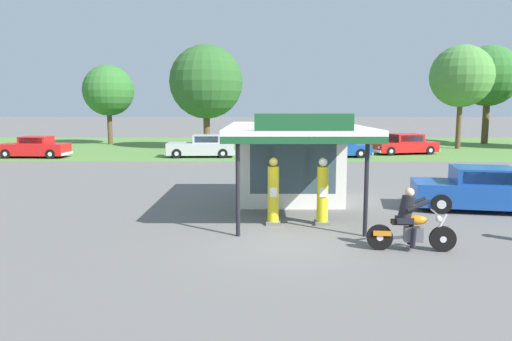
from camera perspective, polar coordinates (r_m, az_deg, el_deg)
ground_plane at (r=13.00m, az=3.80°, el=-8.14°), size 300.00×300.00×0.00m
grass_verge_strip at (r=42.64m, az=1.39°, el=2.94°), size 120.00×24.00×0.01m
service_station_kiosk at (r=17.36m, az=4.23°, el=1.67°), size 4.40×7.20×3.37m
gas_pump_nearside at (r=14.29m, az=2.09°, el=-2.84°), size 0.44×0.44×2.04m
gas_pump_offside at (r=14.41m, az=7.99°, el=-2.83°), size 0.44×0.44×2.03m
motorcycle_with_rider at (r=12.35m, az=18.01°, el=-6.23°), size 2.16×0.70×1.58m
featured_classic_sedan at (r=18.10m, az=26.08°, el=-2.20°), size 5.39×2.79×1.49m
parked_car_back_row_far_left at (r=33.74m, az=-6.51°, el=2.85°), size 4.95×2.20×1.58m
parked_car_back_row_centre at (r=33.91m, az=9.42°, el=2.75°), size 5.36×2.07×1.50m
parked_car_back_row_right at (r=37.25m, az=17.47°, el=2.96°), size 5.15×2.83×1.52m
parked_car_back_row_centre_left at (r=36.56m, az=-25.09°, el=2.49°), size 4.89×2.00×1.49m
tree_oak_far_left at (r=40.34m, az=-6.01°, el=10.53°), size 6.11×6.11×8.63m
tree_oak_centre at (r=50.76m, az=26.23°, el=9.97°), size 5.69×5.69×9.25m
tree_oak_distant_spare at (r=46.93m, az=-17.42°, el=9.06°), size 4.71×4.71×7.37m
tree_oak_far_right at (r=43.64m, az=23.46°, el=10.34°), size 5.14×5.14×8.62m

